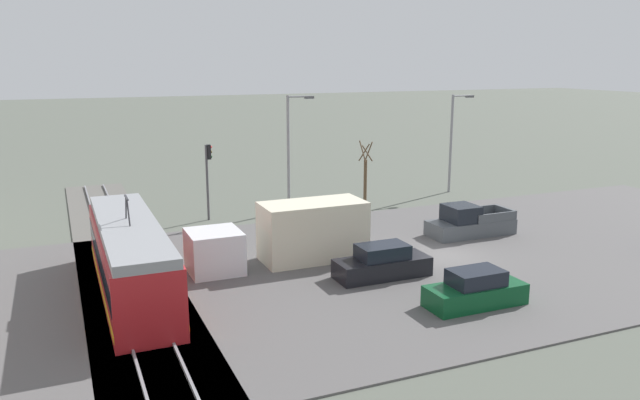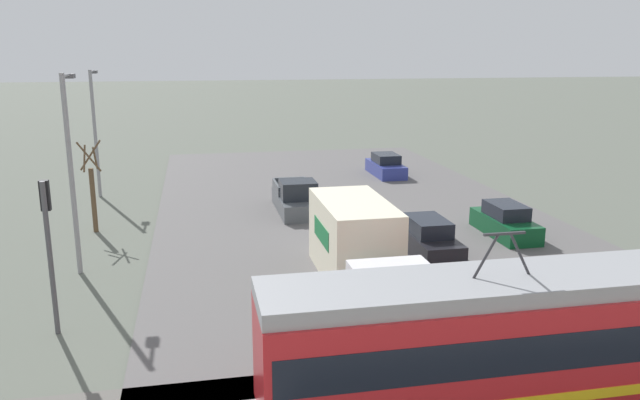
# 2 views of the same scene
# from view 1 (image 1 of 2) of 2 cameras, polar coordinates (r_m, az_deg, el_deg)

# --- Properties ---
(ground_plane) EXTENTS (320.00, 320.00, 0.00)m
(ground_plane) POSITION_cam_1_polar(r_m,az_deg,el_deg) (34.12, 11.43, -5.14)
(ground_plane) COLOR #565B51
(road_surface) EXTENTS (20.97, 49.58, 0.08)m
(road_surface) POSITION_cam_1_polar(r_m,az_deg,el_deg) (34.10, 11.43, -5.08)
(road_surface) COLOR #565454
(road_surface) RESTS_ON ground
(rail_bed) EXTENTS (55.52, 4.40, 0.22)m
(rail_bed) POSITION_cam_1_polar(r_m,az_deg,el_deg) (28.65, -16.50, -8.82)
(rail_bed) COLOR #5B5954
(rail_bed) RESTS_ON ground
(light_rail_tram) EXTENTS (12.25, 2.68, 4.41)m
(light_rail_tram) POSITION_cam_1_polar(r_m,az_deg,el_deg) (29.01, -16.93, -5.18)
(light_rail_tram) COLOR #B21E23
(light_rail_tram) RESTS_ON ground
(box_truck) EXTENTS (2.61, 9.21, 3.05)m
(box_truck) POSITION_cam_1_polar(r_m,az_deg,el_deg) (32.10, -2.75, -3.26)
(box_truck) COLOR silver
(box_truck) RESTS_ON ground
(pickup_truck) EXTENTS (2.06, 5.25, 1.87)m
(pickup_truck) POSITION_cam_1_polar(r_m,az_deg,el_deg) (38.23, 13.47, -2.08)
(pickup_truck) COLOR #4C5156
(pickup_truck) RESTS_ON ground
(sedan_car_0) EXTENTS (1.76, 4.64, 1.60)m
(sedan_car_0) POSITION_cam_1_polar(r_m,az_deg,el_deg) (30.25, 5.71, -5.79)
(sedan_car_0) COLOR black
(sedan_car_0) RESTS_ON ground
(sedan_car_2) EXTENTS (1.71, 4.34, 1.57)m
(sedan_car_2) POSITION_cam_1_polar(r_m,az_deg,el_deg) (27.53, 14.02, -8.04)
(sedan_car_2) COLOR #0C4723
(sedan_car_2) RESTS_ON ground
(traffic_light_pole) EXTENTS (0.28, 0.47, 4.98)m
(traffic_light_pole) POSITION_cam_1_polar(r_m,az_deg,el_deg) (41.12, -10.20, 2.60)
(traffic_light_pole) COLOR #47474C
(traffic_light_pole) RESTS_ON ground
(street_tree) EXTENTS (1.09, 0.90, 4.58)m
(street_tree) POSITION_cam_1_polar(r_m,az_deg,el_deg) (45.75, 4.17, 2.30)
(street_tree) COLOR brown
(street_tree) RESTS_ON ground
(street_lamp_near_crossing) EXTENTS (0.36, 1.95, 8.00)m
(street_lamp_near_crossing) POSITION_cam_1_polar(r_m,az_deg,el_deg) (42.79, -2.66, 5.04)
(street_lamp_near_crossing) COLOR gray
(street_lamp_near_crossing) RESTS_ON ground
(street_lamp_mid_block) EXTENTS (0.36, 1.95, 7.70)m
(street_lamp_mid_block) POSITION_cam_1_polar(r_m,az_deg,el_deg) (50.32, 12.11, 5.74)
(street_lamp_mid_block) COLOR gray
(street_lamp_mid_block) RESTS_ON ground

